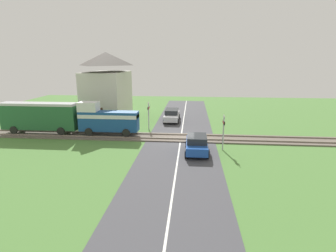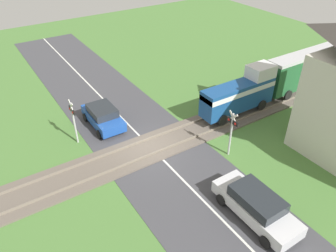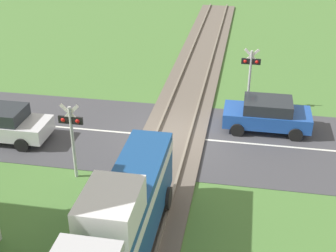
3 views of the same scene
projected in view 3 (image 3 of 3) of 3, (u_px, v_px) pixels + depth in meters
ground_plane at (173, 137)px, 20.29m from camera, size 60.00×60.00×0.00m
road_surface at (173, 137)px, 20.29m from camera, size 48.00×6.40×0.02m
track_bed at (173, 136)px, 20.26m from camera, size 2.80×48.00×0.24m
car_near_crossing at (267, 114)px, 20.57m from camera, size 3.79×1.86×1.45m
crossing_signal_west_approach at (250, 70)px, 22.06m from camera, size 0.90×0.18×3.01m
crossing_signal_east_approach at (72, 131)px, 16.71m from camera, size 0.90×0.18×3.01m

